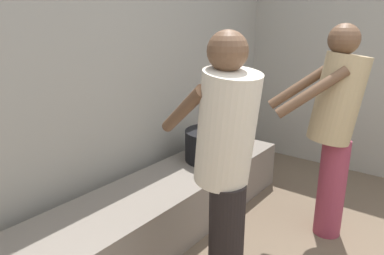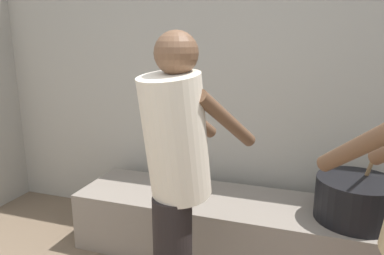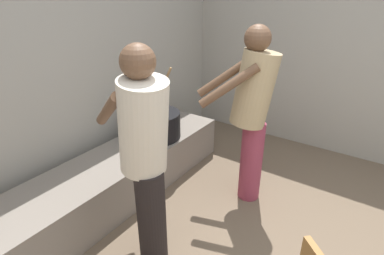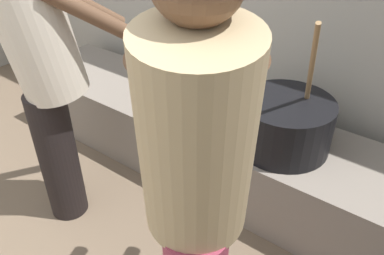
{
  "view_description": "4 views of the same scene",
  "coord_description": "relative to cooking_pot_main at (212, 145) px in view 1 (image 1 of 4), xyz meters",
  "views": [
    {
      "loc": [
        -1.68,
        0.2,
        1.58
      ],
      "look_at": [
        -0.08,
        1.44,
        0.97
      ],
      "focal_mm": 32.9,
      "sensor_mm": 36.0,
      "label": 1
    },
    {
      "loc": [
        0.4,
        -0.41,
        1.5
      ],
      "look_at": [
        -0.18,
        1.34,
        1.05
      ],
      "focal_mm": 33.36,
      "sensor_mm": 36.0,
      "label": 2
    },
    {
      "loc": [
        -1.38,
        -0.06,
        1.8
      ],
      "look_at": [
        0.13,
        0.99,
        0.96
      ],
      "focal_mm": 28.07,
      "sensor_mm": 36.0,
      "label": 3
    },
    {
      "loc": [
        1.32,
        0.2,
        1.66
      ],
      "look_at": [
        0.51,
        1.31,
        0.73
      ],
      "focal_mm": 36.96,
      "sensor_mm": 36.0,
      "label": 4
    }
  ],
  "objects": [
    {
      "name": "block_enclosure_rear",
      "position": [
        -0.71,
        0.55,
        0.54
      ],
      "size": [
        4.92,
        0.2,
        2.2
      ],
      "primitive_type": "cube",
      "color": "#9E998E",
      "rests_on": "ground_plane"
    },
    {
      "name": "hearth_ledge",
      "position": [
        -0.59,
        0.03,
        -0.34
      ],
      "size": [
        2.6,
        0.6,
        0.42
      ],
      "primitive_type": "cube",
      "color": "slate",
      "rests_on": "ground_plane"
    },
    {
      "name": "cooking_pot_main",
      "position": [
        0.0,
        0.0,
        0.0
      ],
      "size": [
        0.48,
        0.48,
        0.72
      ],
      "color": "black",
      "rests_on": "hearth_ledge"
    },
    {
      "name": "cook_in_cream_shirt",
      "position": [
        -0.9,
        -0.7,
        0.33
      ],
      "size": [
        0.55,
        0.72,
        1.55
      ],
      "color": "black",
      "rests_on": "ground_plane"
    },
    {
      "name": "cook_in_tan_shirt",
      "position": [
        0.14,
        -0.96,
        0.34
      ],
      "size": [
        0.64,
        0.72,
        1.57
      ],
      "color": "#8C3347",
      "rests_on": "ground_plane"
    }
  ]
}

